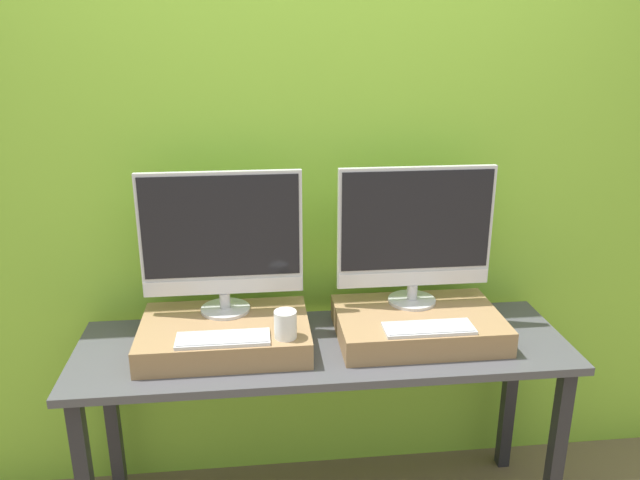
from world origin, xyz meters
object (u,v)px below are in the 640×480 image
Objects in this scene: mug at (285,324)px; keyboard_right at (429,328)px; monitor_right at (415,232)px; monitor_left at (222,239)px; keyboard_left at (223,339)px.

mug is 0.31× the size of keyboard_right.
keyboard_right is at bearing 0.00° from mug.
monitor_right is 0.36m from keyboard_right.
mug is at bearing -48.33° from monitor_left.
monitor_left is at bearing 131.67° from mug.
mug is 0.17× the size of monitor_right.
monitor_right is (0.71, 0.24, 0.28)m from keyboard_left.
keyboard_left is at bearing 180.00° from keyboard_right.
keyboard_left and keyboard_right have the same top height.
monitor_left and monitor_right have the same top height.
mug is (0.21, 0.00, 0.04)m from keyboard_left.
keyboard_right is (-0.00, -0.24, -0.28)m from monitor_right.
monitor_left is 1.84× the size of keyboard_right.
mug is (0.21, -0.24, -0.23)m from monitor_left.
monitor_left reaches higher than mug.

